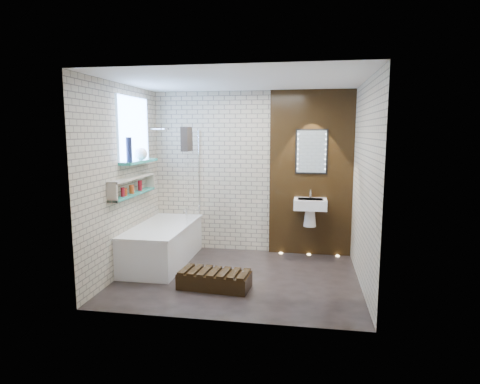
% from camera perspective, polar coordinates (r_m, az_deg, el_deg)
% --- Properties ---
extents(ground, '(3.20, 3.20, 0.00)m').
position_cam_1_polar(ground, '(5.68, -0.25, -11.78)').
color(ground, black).
rests_on(ground, ground).
extents(room_shell, '(3.24, 3.20, 2.60)m').
position_cam_1_polar(room_shell, '(5.37, -0.26, 1.35)').
color(room_shell, '#B3A48E').
rests_on(room_shell, ground).
extents(walnut_panel, '(1.30, 0.06, 2.60)m').
position_cam_1_polar(walnut_panel, '(6.56, 9.84, 2.51)').
color(walnut_panel, black).
rests_on(walnut_panel, ground).
extents(clerestory_window, '(0.18, 1.00, 0.94)m').
position_cam_1_polar(clerestory_window, '(6.12, -14.47, 7.60)').
color(clerestory_window, '#7FADE0').
rests_on(clerestory_window, room_shell).
extents(display_niche, '(0.14, 1.30, 0.26)m').
position_cam_1_polar(display_niche, '(5.97, -14.65, 0.82)').
color(display_niche, teal).
rests_on(display_niche, room_shell).
extents(bathtub, '(0.79, 1.74, 0.70)m').
position_cam_1_polar(bathtub, '(6.31, -10.67, -7.07)').
color(bathtub, white).
rests_on(bathtub, ground).
extents(bath_screen, '(0.01, 0.78, 1.40)m').
position_cam_1_polar(bath_screen, '(6.43, -6.60, 2.29)').
color(bath_screen, white).
rests_on(bath_screen, bathtub).
extents(towel, '(0.10, 0.27, 0.36)m').
position_cam_1_polar(towel, '(6.11, -7.44, 7.31)').
color(towel, black).
rests_on(towel, bath_screen).
extents(shower_head, '(0.18, 0.18, 0.02)m').
position_cam_1_polar(shower_head, '(6.58, -10.20, 8.63)').
color(shower_head, silver).
rests_on(shower_head, room_shell).
extents(washbasin, '(0.50, 0.36, 0.58)m').
position_cam_1_polar(washbasin, '(6.44, 9.74, -2.19)').
color(washbasin, white).
rests_on(washbasin, walnut_panel).
extents(led_mirror, '(0.50, 0.02, 0.70)m').
position_cam_1_polar(led_mirror, '(6.49, 9.92, 5.55)').
color(led_mirror, black).
rests_on(led_mirror, walnut_panel).
extents(walnut_step, '(0.92, 0.48, 0.20)m').
position_cam_1_polar(walnut_step, '(5.30, -3.57, -12.17)').
color(walnut_step, black).
rests_on(walnut_step, ground).
extents(niche_bottles, '(0.07, 0.63, 0.15)m').
position_cam_1_polar(niche_bottles, '(5.93, -14.83, 0.42)').
color(niche_bottles, maroon).
rests_on(niche_bottles, display_niche).
extents(sill_vases, '(0.18, 0.53, 0.34)m').
position_cam_1_polar(sill_vases, '(6.05, -14.01, 5.33)').
color(sill_vases, white).
rests_on(sill_vases, clerestory_window).
extents(floor_uplights, '(0.96, 0.06, 0.01)m').
position_cam_1_polar(floor_uplights, '(6.74, 9.56, -8.56)').
color(floor_uplights, '#FFD899').
rests_on(floor_uplights, ground).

